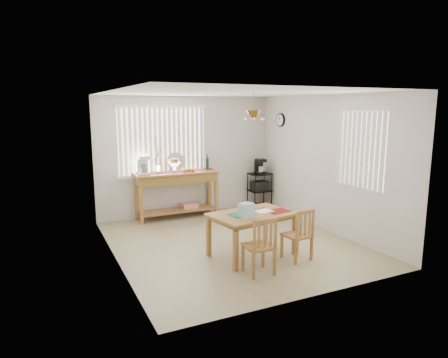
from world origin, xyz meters
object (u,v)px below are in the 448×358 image
sideboard (177,183)px  wire_cart (260,187)px  dining_table (252,218)px  chair_left (260,246)px  chair_right (299,235)px  cart_items (260,167)px

sideboard → wire_cart: 2.04m
dining_table → chair_left: size_ratio=1.68×
wire_cart → dining_table: 3.10m
chair_right → wire_cart: bearing=70.1°
cart_items → dining_table: size_ratio=0.24×
wire_cart → cart_items: 0.49m
cart_items → chair_right: (-1.12, -3.11, -0.59)m
sideboard → chair_left: sideboard is taller
cart_items → wire_cart: bearing=-90.0°
dining_table → wire_cart: bearing=57.3°
dining_table → chair_right: 0.77m
sideboard → wire_cart: (2.02, -0.02, -0.25)m
cart_items → dining_table: cart_items is taller
wire_cart → chair_right: wire_cart is taller
dining_table → chair_left: bearing=-110.9°
sideboard → chair_left: (0.08, -3.34, -0.34)m
dining_table → chair_right: (0.55, -0.49, -0.21)m
cart_items → chair_left: bearing=-120.3°
chair_left → chair_right: bearing=14.6°
sideboard → wire_cart: bearing=-0.7°
chair_left → sideboard: bearing=91.4°
wire_cart → chair_left: bearing=-120.4°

